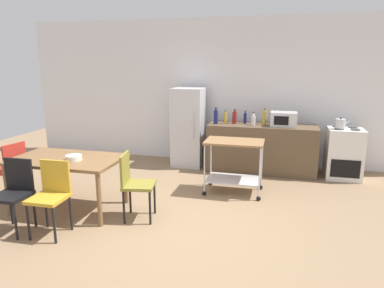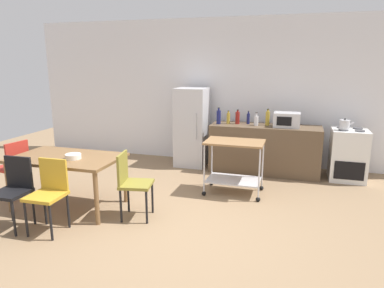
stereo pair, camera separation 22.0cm
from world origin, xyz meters
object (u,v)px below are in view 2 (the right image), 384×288
Objects in this scene: chair_mustard at (49,190)px; bottle_olive_oil at (238,118)px; stove_oven at (348,155)px; kitchen_cart at (234,158)px; refrigerator at (192,127)px; bottle_hot_sauce at (256,120)px; bottle_vinegar at (268,118)px; microwave at (287,120)px; fruit_bowl at (73,156)px; chair_red at (14,165)px; bottle_wine at (248,118)px; bottle_soda at (228,118)px; chair_black at (14,188)px; bottle_soy_sauce at (219,117)px; kettle at (345,125)px; dining_table at (67,162)px; chair_olive at (132,181)px.

bottle_olive_oil is (1.77, 3.17, 0.50)m from chair_mustard.
kitchen_cart is (-1.81, -1.25, 0.12)m from stove_oven.
chair_mustard is 3.34m from refrigerator.
bottle_vinegar is (0.20, 0.09, 0.04)m from bottle_hot_sauce.
microwave reaches higher than fruit_bowl.
chair_mustard is at bearing 68.92° from chair_red.
chair_red reaches higher than fruit_bowl.
chair_mustard is 3.66m from bottle_olive_oil.
refrigerator is 1.84m from microwave.
bottle_vinegar reaches higher than kitchen_cart.
kitchen_cart is 1.39m from bottle_wine.
stove_oven is 2.22m from bottle_soda.
chair_black is 4.10m from bottle_hot_sauce.
bottle_soy_sauce reaches higher than chair_red.
chair_mustard reaches higher than fruit_bowl.
chair_black is 3.83m from bottle_soda.
bottle_olive_oil is (0.34, 0.12, -0.02)m from bottle_soy_sauce.
bottle_wine is 0.53× the size of microwave.
bottle_vinegar is at bearing 7.92° from bottle_soy_sauce.
chair_red is 3.67× the size of bottle_hot_sauce.
microwave is at bearing 131.19° from chair_red.
bottle_wine is 3.31m from fruit_bowl.
fruit_bowl is at bearing -146.60° from kettle.
microwave reaches higher than kettle.
kitchen_cart is 1.36m from bottle_soda.
bottle_vinegar is at bearing 47.07° from fruit_bowl.
stove_oven is at bearing -0.74° from bottle_olive_oil.
kettle is at bearing 31.48° from dining_table.
bottle_vinegar is at bearing 134.45° from chair_red.
kitchen_cart is at bearing -82.18° from bottle_olive_oil.
kitchen_cart is 1.48m from microwave.
dining_table is at bearing 106.57° from chair_mustard.
chair_mustard is 0.98× the size of kitchen_cart.
chair_black is at bearing -143.16° from kettle.
chair_mustard is 3.29× the size of bottle_olive_oil.
chair_black is at bearing -135.19° from microwave.
chair_olive is at bearing -3.59° from dining_table.
kettle reaches higher than chair_black.
chair_mustard is 2.71m from kitchen_cart.
chair_mustard is 3.80m from bottle_wine.
dining_table is at bearing 75.89° from chair_olive.
chair_olive is at bearing 96.55° from chair_red.
bottle_soy_sauce is at bearing 58.60° from fruit_bowl.
bottle_vinegar is 1.42× the size of fruit_bowl.
chair_mustard is 2.92× the size of bottle_vinegar.
bottle_hot_sauce is 1.01× the size of kettle.
chair_red is 3.71× the size of kettle.
fruit_bowl is (-1.49, -2.44, -0.25)m from bottle_soy_sauce.
refrigerator is 7.24× the size of fruit_bowl.
chair_red is 3.89m from bottle_olive_oil.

